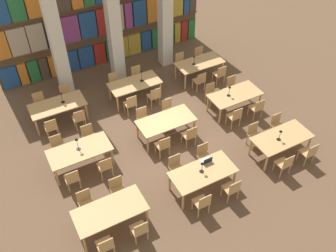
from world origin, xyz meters
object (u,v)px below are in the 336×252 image
(chair_15, at_px, (89,136))
(chair_23, at_px, (232,86))
(chair_21, at_px, (211,93))
(chair_1, at_px, (86,202))
(desk_lamp_2, at_px, (77,142))
(reading_table_4, at_px, (166,122))
(laptop, at_px, (207,161))
(chair_25, at_px, (40,103))
(chair_20, at_px, (235,116))
(pillar_center, at_px, (112,11))
(chair_13, at_px, (58,147))
(chair_19, at_px, (168,109))
(reading_table_2, at_px, (282,139))
(desk_lamp_3, at_px, (230,89))
(reading_table_5, at_px, (235,96))
(chair_6, at_px, (232,189))
(reading_table_8, at_px, (199,64))
(chair_34, at_px, (220,74))
(chair_8, at_px, (285,164))
(chair_32, at_px, (200,81))
(chair_3, at_px, (118,189))
(chair_26, at_px, (79,118))
(desk_lamp_1, at_px, (280,133))
(chair_17, at_px, (143,118))
(chair_24, at_px, (51,127))
(chair_9, at_px, (254,134))
(chair_18, at_px, (190,135))
(reading_table_7, at_px, (135,84))
(chair_4, at_px, (202,203))
(chair_16, at_px, (163,145))
(desk_lamp_6, at_px, (194,59))
(chair_7, at_px, (204,155))
(pillar_left, at_px, (53,25))
(chair_12, at_px, (72,179))
(chair_27, at_px, (66,95))
(reading_table_3, at_px, (80,152))
(chair_31, at_px, (137,76))
(chair_0, at_px, (105,245))
(chair_10, at_px, (309,153))
(reading_table_0, at_px, (110,212))
(chair_30, at_px, (154,96))
(chair_35, at_px, (200,56))
(chair_11, at_px, (277,124))
(desk_lamp_4, at_px, (61,96))

(chair_15, xyz_separation_m, chair_23, (6.00, 0.00, 0.00))
(chair_21, bearing_deg, chair_1, 23.28)
(desk_lamp_2, height_order, reading_table_4, desk_lamp_2)
(laptop, relative_size, chair_25, 0.36)
(chair_20, bearing_deg, pillar_center, 116.67)
(chair_1, bearing_deg, chair_13, -88.40)
(chair_23, bearing_deg, chair_19, 1.21)
(reading_table_2, bearing_deg, desk_lamp_3, 95.98)
(reading_table_5, bearing_deg, pillar_center, 125.79)
(chair_6, distance_m, chair_25, 7.85)
(reading_table_8, distance_m, chair_34, 0.95)
(chair_8, xyz_separation_m, chair_13, (-6.11, 4.16, 0.00))
(chair_32, bearing_deg, chair_3, -145.29)
(chair_26, bearing_deg, desk_lamp_1, -39.84)
(desk_lamp_2, bearing_deg, chair_17, 14.67)
(chair_24, xyz_separation_m, chair_25, (0.00, 1.54, 0.00))
(chair_9, distance_m, chair_26, 6.21)
(chair_18, height_order, desk_lamp_3, desk_lamp_3)
(pillar_center, xyz_separation_m, reading_table_7, (-0.01, -1.74, -2.31))
(chair_24, bearing_deg, reading_table_2, -34.02)
(chair_4, bearing_deg, chair_16, 88.15)
(chair_15, bearing_deg, desk_lamp_6, -162.16)
(chair_6, height_order, chair_20, same)
(chair_7, height_order, chair_19, same)
(pillar_left, xyz_separation_m, chair_13, (-1.31, -3.40, -2.52))
(laptop, xyz_separation_m, chair_12, (-3.82, 1.57, -0.33))
(desk_lamp_1, distance_m, chair_27, 8.05)
(chair_24, bearing_deg, reading_table_3, -75.47)
(chair_16, height_order, desk_lamp_3, desk_lamp_3)
(chair_31, bearing_deg, pillar_left, -19.50)
(desk_lamp_2, bearing_deg, chair_7, -28.20)
(reading_table_8, bearing_deg, reading_table_2, -89.53)
(chair_0, height_order, chair_1, same)
(pillar_center, xyz_separation_m, chair_18, (0.55, -5.01, -2.52))
(chair_10, bearing_deg, chair_13, 149.74)
(laptop, distance_m, chair_32, 4.65)
(laptop, distance_m, chair_10, 3.48)
(chair_20, relative_size, desk_lamp_3, 2.01)
(chair_18, bearing_deg, chair_31, 91.38)
(chair_0, height_order, reading_table_5, chair_0)
(chair_7, distance_m, chair_19, 2.57)
(reading_table_0, relative_size, desk_lamp_2, 4.06)
(chair_4, height_order, chair_31, same)
(chair_16, bearing_deg, desk_lamp_3, 15.11)
(chair_30, bearing_deg, chair_20, -50.14)
(chair_7, height_order, chair_35, same)
(chair_0, distance_m, chair_21, 7.28)
(chair_11, relative_size, desk_lamp_1, 2.10)
(chair_26, bearing_deg, desk_lamp_4, 111.25)
(pillar_center, distance_m, desk_lamp_4, 3.75)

